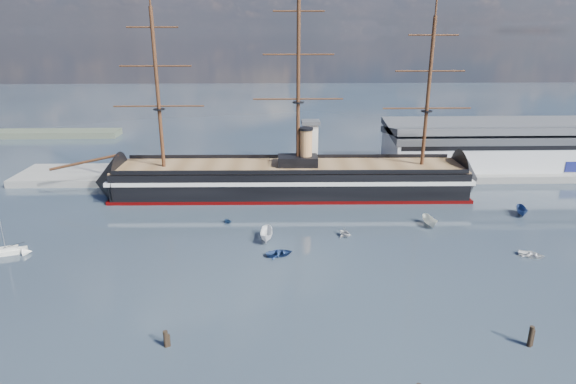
{
  "coord_description": "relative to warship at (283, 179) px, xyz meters",
  "views": [
    {
      "loc": [
        -7.02,
        -58.54,
        40.4
      ],
      "look_at": [
        -4.33,
        35.0,
        9.0
      ],
      "focal_mm": 30.0,
      "sensor_mm": 36.0,
      "label": 1
    }
  ],
  "objects": [
    {
      "name": "ground",
      "position": [
        4.85,
        -20.0,
        -4.04
      ],
      "size": [
        600.0,
        600.0,
        0.0
      ],
      "primitive_type": "plane",
      "color": "#242C37",
      "rests_on": "ground"
    },
    {
      "name": "quay",
      "position": [
        14.85,
        16.0,
        -4.04
      ],
      "size": [
        180.0,
        18.0,
        2.0
      ],
      "primitive_type": "cube",
      "color": "slate",
      "rests_on": "ground"
    },
    {
      "name": "warehouse",
      "position": [
        62.85,
        20.0,
        3.95
      ],
      "size": [
        63.0,
        21.0,
        11.6
      ],
      "color": "#B7BABC",
      "rests_on": "ground"
    },
    {
      "name": "quay_tower",
      "position": [
        7.85,
        13.0,
        5.72
      ],
      "size": [
        5.0,
        5.0,
        15.0
      ],
      "color": "silver",
      "rests_on": "ground"
    },
    {
      "name": "warship",
      "position": [
        0.0,
        0.0,
        0.0
      ],
      "size": [
        113.0,
        17.64,
        53.94
      ],
      "rotation": [
        0.0,
        0.0,
        -0.02
      ],
      "color": "black",
      "rests_on": "ground"
    },
    {
      "name": "sailboat",
      "position": [
        -53.06,
        -33.91,
        -3.39
      ],
      "size": [
        6.66,
        3.94,
        10.24
      ],
      "rotation": [
        0.0,
        0.0,
        0.35
      ],
      "color": "silver",
      "rests_on": "ground"
    },
    {
      "name": "motorboat_a",
      "position": [
        -3.91,
        -29.07,
        -4.04
      ],
      "size": [
        7.65,
        3.13,
        3.01
      ],
      "primitive_type": "imported",
      "rotation": [
        0.0,
        0.0,
        -0.05
      ],
      "color": "white",
      "rests_on": "ground"
    },
    {
      "name": "motorboat_b",
      "position": [
        -1.43,
        -36.01,
        -4.04
      ],
      "size": [
        1.94,
        3.38,
        1.48
      ],
      "primitive_type": "imported",
      "rotation": [
        0.0,
        0.0,
        1.79
      ],
      "color": "navy",
      "rests_on": "ground"
    },
    {
      "name": "motorboat_c",
      "position": [
        31.51,
        -22.37,
        -4.04
      ],
      "size": [
        6.77,
        3.2,
        2.61
      ],
      "primitive_type": "imported",
      "rotation": [
        0.0,
        0.0,
        0.13
      ],
      "color": "silver",
      "rests_on": "ground"
    },
    {
      "name": "motorboat_d",
      "position": [
        12.2,
        -27.55,
        -4.04
      ],
      "size": [
        5.81,
        4.75,
        1.97
      ],
      "primitive_type": "imported",
      "rotation": [
        0.0,
        0.0,
        0.54
      ],
      "color": "silver",
      "rests_on": "ground"
    },
    {
      "name": "motorboat_e",
      "position": [
        46.08,
        -37.85,
        -4.04
      ],
      "size": [
        2.47,
        3.03,
        1.33
      ],
      "primitive_type": "imported",
      "rotation": [
        0.0,
        0.0,
        1.02
      ],
      "color": "white",
      "rests_on": "ground"
    },
    {
      "name": "motorboat_f",
      "position": [
        54.68,
        -16.61,
        -4.04
      ],
      "size": [
        6.77,
        3.97,
        2.55
      ],
      "primitive_type": "imported",
      "rotation": [
        0.0,
        0.0,
        -0.27
      ],
      "color": "navy",
      "rests_on": "ground"
    },
    {
      "name": "motorboat_g",
      "position": [
        -12.73,
        -19.37,
        -4.04
      ],
      "size": [
        3.44,
        3.8,
        1.32
      ],
      "primitive_type": "imported",
      "rotation": [
        0.0,
        0.0,
        0.91
      ],
      "color": "navy",
      "rests_on": "ground"
    },
    {
      "name": "piling_near_left",
      "position": [
        -16.99,
        -63.27,
        -4.04
      ],
      "size": [
        0.64,
        0.64,
        3.1
      ],
      "primitive_type": "cylinder",
      "color": "black",
      "rests_on": "ground"
    },
    {
      "name": "piling_near_right",
      "position": [
        31.97,
        -64.59,
        -4.04
      ],
      "size": [
        0.64,
        0.64,
        3.76
      ],
      "primitive_type": "cylinder",
      "color": "black",
      "rests_on": "ground"
    }
  ]
}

